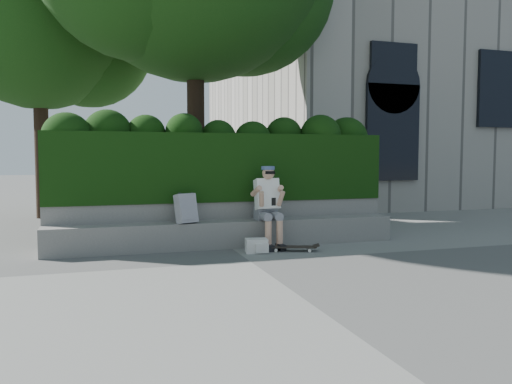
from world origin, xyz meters
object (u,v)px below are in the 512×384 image
object	(u,v)px
skateboard	(292,247)
backpack_ground	(256,246)
backpack_plaid	(186,209)
person	(268,203)

from	to	relation	value
skateboard	backpack_ground	size ratio (longest dim) A/B	2.29
skateboard	backpack_ground	xyz separation A→B (m)	(-0.59, 0.07, 0.04)
backpack_ground	skateboard	bearing A→B (deg)	2.07
skateboard	backpack_plaid	xyz separation A→B (m)	(-1.64, 0.60, 0.62)
backpack_plaid	backpack_ground	world-z (taller)	backpack_plaid
person	skateboard	world-z (taller)	person
backpack_plaid	backpack_ground	distance (m)	1.31
person	backpack_ground	xyz separation A→B (m)	(-0.35, -0.45, -0.64)
skateboard	backpack_plaid	size ratio (longest dim) A/B	1.65
person	skateboard	distance (m)	0.89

